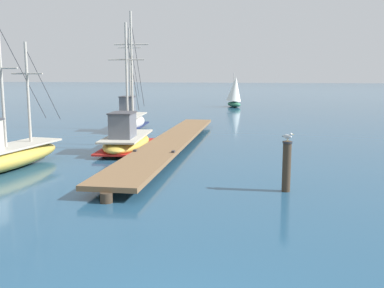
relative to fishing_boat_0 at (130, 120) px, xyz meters
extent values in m
cube|color=brown|center=(4.54, -6.06, -0.29)|extent=(3.21, 19.05, 0.16)
cylinder|color=#3D3023|center=(5.25, -15.52, -0.51)|extent=(0.36, 0.36, 0.29)
cylinder|color=#3D3023|center=(4.89, -10.79, -0.51)|extent=(0.36, 0.36, 0.29)
cylinder|color=#3D3023|center=(4.54, -6.06, -0.51)|extent=(0.36, 0.36, 0.29)
cylinder|color=#3D3023|center=(4.19, -1.33, -0.51)|extent=(0.36, 0.36, 0.29)
cylinder|color=#3D3023|center=(3.84, 3.40, -0.51)|extent=(0.36, 0.36, 0.29)
cube|color=#333338|center=(4.03, -9.91, -0.17)|extent=(0.13, 0.21, 0.08)
cube|color=#333338|center=(5.62, -9.79, -0.17)|extent=(0.13, 0.21, 0.08)
ellipsoid|color=silver|center=(-0.01, 0.08, -0.16)|extent=(2.39, 5.04, 1.00)
cube|color=#B2AD9E|center=(-0.01, 0.08, 0.30)|extent=(2.12, 4.53, 0.08)
cube|color=#19234C|center=(-0.01, 0.08, -0.39)|extent=(2.39, 4.95, 0.08)
cube|color=#565B66|center=(0.10, -0.64, 0.93)|extent=(0.96, 1.29, 1.19)
cube|color=#3D3D42|center=(0.10, -0.64, 1.56)|extent=(1.04, 1.40, 0.06)
cylinder|color=#B2ADA3|center=(-0.05, 0.32, 3.12)|extent=(0.11, 0.11, 5.56)
cylinder|color=#B2ADA3|center=(-0.05, 0.32, 4.65)|extent=(1.49, 0.29, 0.06)
cylinder|color=#333338|center=(-0.28, 1.80, 3.39)|extent=(0.47, 2.86, 4.11)
ellipsoid|color=gold|center=(2.65, -7.32, -0.29)|extent=(2.66, 5.33, 0.73)
cube|color=#B2AD9E|center=(2.65, -7.32, 0.04)|extent=(2.35, 4.79, 0.08)
cube|color=#B21E19|center=(2.65, -7.32, -0.46)|extent=(2.66, 5.23, 0.08)
cube|color=#565B66|center=(2.77, -8.08, 0.63)|extent=(1.18, 1.62, 1.10)
cube|color=#3D3D42|center=(2.77, -8.08, 1.21)|extent=(1.27, 1.75, 0.06)
cylinder|color=#B2ADA3|center=(2.62, -7.07, 2.69)|extent=(0.11, 0.11, 5.24)
cylinder|color=#B2ADA3|center=(2.62, -7.07, 3.62)|extent=(1.72, 0.32, 0.06)
cylinder|color=#333338|center=(2.41, -5.67, 2.95)|extent=(0.43, 2.70, 3.87)
cylinder|color=#B2ADA3|center=(2.45, -5.93, 3.03)|extent=(0.11, 0.11, 5.91)
cylinder|color=#B2ADA3|center=(2.45, -5.93, 4.39)|extent=(1.72, 0.32, 0.06)
cylinder|color=#333338|center=(2.21, -4.35, 3.33)|extent=(0.48, 3.04, 4.37)
ellipsoid|color=gold|center=(-0.31, -12.59, -0.23)|extent=(2.15, 6.55, 0.86)
cube|color=#B2AD9E|center=(-0.31, -12.59, 0.16)|extent=(1.90, 5.89, 0.08)
cylinder|color=#B2ADA3|center=(-0.29, -12.27, 2.61)|extent=(0.11, 0.11, 4.80)
cylinder|color=#B2ADA3|center=(-0.29, -12.27, 3.16)|extent=(1.48, 0.18, 0.06)
cylinder|color=#333338|center=(-0.18, -10.98, 2.85)|extent=(0.22, 2.49, 3.56)
cylinder|color=#B2ADA3|center=(-0.17, -10.82, 2.21)|extent=(0.11, 0.11, 4.01)
cylinder|color=#B2ADA3|center=(-0.17, -10.82, 2.96)|extent=(1.48, 0.18, 0.06)
cylinder|color=#333338|center=(-0.08, -9.74, 2.41)|extent=(0.19, 2.09, 2.97)
cylinder|color=#3D3023|center=(10.17, -13.17, 0.13)|extent=(0.26, 0.26, 1.57)
cylinder|color=#28282D|center=(10.17, -13.17, 0.88)|extent=(0.30, 0.30, 0.06)
cylinder|color=gold|center=(10.18, -13.15, 0.95)|extent=(0.01, 0.01, 0.07)
cylinder|color=gold|center=(10.15, -13.19, 0.95)|extent=(0.01, 0.01, 0.07)
ellipsoid|color=white|center=(10.17, -13.17, 1.05)|extent=(0.30, 0.24, 0.13)
ellipsoid|color=silver|center=(10.18, -13.11, 1.06)|extent=(0.22, 0.15, 0.09)
ellipsoid|color=#383838|center=(10.08, -13.06, 1.06)|extent=(0.07, 0.06, 0.04)
ellipsoid|color=silver|center=(10.12, -13.21, 1.06)|extent=(0.22, 0.15, 0.09)
ellipsoid|color=#383838|center=(10.03, -13.15, 1.06)|extent=(0.07, 0.06, 0.04)
cone|color=white|center=(10.04, -13.09, 1.05)|extent=(0.10, 0.10, 0.07)
sphere|color=white|center=(10.27, -13.23, 1.14)|extent=(0.08, 0.08, 0.08)
cone|color=gold|center=(10.31, -13.25, 1.13)|extent=(0.05, 0.04, 0.02)
ellipsoid|color=#337556|center=(3.88, 22.39, -0.36)|extent=(2.42, 3.42, 0.60)
cylinder|color=#B2ADA3|center=(3.83, 22.48, 1.53)|extent=(0.08, 0.08, 3.17)
cone|color=silver|center=(3.99, 22.17, 1.37)|extent=(2.43, 2.30, 2.85)
camera|label=1|loc=(10.25, -26.51, 2.90)|focal=40.56mm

